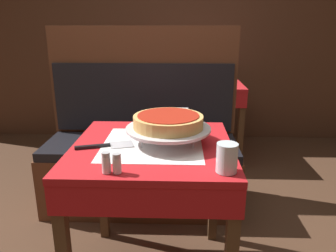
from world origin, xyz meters
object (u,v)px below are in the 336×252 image
(dining_table_rear, at_px, (199,92))
(pizza_pan_stand, at_px, (168,129))
(pepper_shaker, at_px, (117,163))
(napkin_holder, at_px, (179,116))
(salt_shaker, at_px, (106,163))
(pizza_server, at_px, (107,145))
(booth_bench, at_px, (142,157))
(dining_table_front, at_px, (153,164))
(condiment_caddy, at_px, (204,79))
(water_glass_near, at_px, (227,158))
(deep_dish_pizza, at_px, (168,121))

(dining_table_rear, distance_m, pizza_pan_stand, 1.77)
(pepper_shaker, bearing_deg, pizza_pan_stand, 61.74)
(napkin_holder, bearing_deg, salt_shaker, -113.02)
(dining_table_rear, bearing_deg, pizza_server, -106.19)
(dining_table_rear, xyz_separation_m, pizza_server, (-0.52, -1.80, 0.11))
(pizza_pan_stand, bearing_deg, booth_bench, 105.97)
(booth_bench, distance_m, salt_shaker, 1.18)
(booth_bench, bearing_deg, pizza_pan_stand, -74.03)
(dining_table_front, xyz_separation_m, pizza_server, (-0.21, -0.04, 0.11))
(pizza_pan_stand, xyz_separation_m, condiment_caddy, (0.29, 1.68, -0.03))
(salt_shaker, bearing_deg, water_glass_near, 3.27)
(dining_table_rear, bearing_deg, salt_shaker, -102.60)
(pizza_server, xyz_separation_m, pepper_shaker, (0.10, -0.28, 0.03))
(pepper_shaker, bearing_deg, pizza_server, 109.64)
(dining_table_front, xyz_separation_m, water_glass_near, (0.31, -0.29, 0.16))
(booth_bench, distance_m, pizza_pan_stand, 0.91)
(deep_dish_pizza, height_order, condiment_caddy, condiment_caddy)
(water_glass_near, distance_m, salt_shaker, 0.46)
(dining_table_front, distance_m, deep_dish_pizza, 0.22)
(dining_table_rear, relative_size, napkin_holder, 8.03)
(booth_bench, height_order, water_glass_near, booth_bench)
(booth_bench, xyz_separation_m, condiment_caddy, (0.50, 0.92, 0.43))
(water_glass_near, relative_size, condiment_caddy, 0.81)
(dining_table_rear, height_order, condiment_caddy, condiment_caddy)
(booth_bench, distance_m, condiment_caddy, 1.13)
(deep_dish_pizza, bearing_deg, dining_table_rear, 82.07)
(dining_table_front, bearing_deg, dining_table_rear, 79.83)
(water_glass_near, distance_m, condiment_caddy, 1.99)
(pizza_pan_stand, height_order, salt_shaker, salt_shaker)
(salt_shaker, xyz_separation_m, pepper_shaker, (0.04, 0.00, -0.00))
(dining_table_rear, xyz_separation_m, napkin_holder, (-0.19, -1.44, 0.15))
(pizza_server, distance_m, salt_shaker, 0.29)
(deep_dish_pizza, distance_m, napkin_holder, 0.32)
(salt_shaker, bearing_deg, pizza_pan_stand, 56.63)
(dining_table_rear, xyz_separation_m, booth_bench, (-0.46, -0.99, -0.29))
(water_glass_near, relative_size, pepper_shaker, 1.45)
(water_glass_near, bearing_deg, booth_bench, 112.81)
(dining_table_front, xyz_separation_m, deep_dish_pizza, (0.07, 0.02, 0.21))
(pizza_pan_stand, xyz_separation_m, pepper_shaker, (-0.18, -0.34, -0.03))
(pizza_pan_stand, bearing_deg, napkin_holder, 80.47)
(pizza_pan_stand, height_order, napkin_holder, napkin_holder)
(dining_table_rear, relative_size, condiment_caddy, 5.71)
(pizza_pan_stand, xyz_separation_m, napkin_holder, (0.05, 0.31, -0.02))
(dining_table_rear, relative_size, deep_dish_pizza, 2.46)
(dining_table_front, distance_m, pizza_server, 0.24)
(dining_table_rear, bearing_deg, napkin_holder, -97.59)
(booth_bench, xyz_separation_m, water_glass_near, (0.45, -1.07, 0.45))
(pepper_shaker, bearing_deg, deep_dish_pizza, 61.74)
(booth_bench, relative_size, pizza_pan_stand, 3.43)
(water_glass_near, xyz_separation_m, napkin_holder, (-0.18, 0.62, -0.01))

